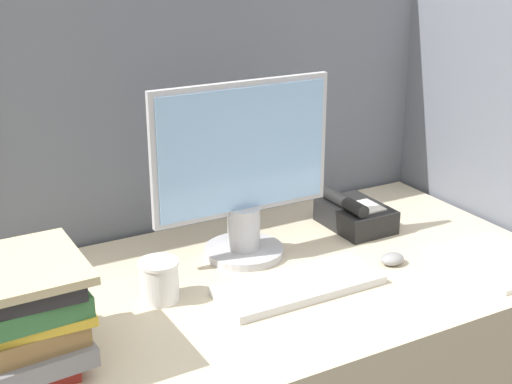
{
  "coord_description": "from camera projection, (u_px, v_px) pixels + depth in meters",
  "views": [
    {
      "loc": [
        -0.74,
        -0.95,
        1.54
      ],
      "look_at": [
        0.02,
        0.43,
        0.96
      ],
      "focal_mm": 50.0,
      "sensor_mm": 36.0,
      "label": 1
    }
  ],
  "objects": [
    {
      "name": "desk_telephone",
      "position": [
        354.0,
        214.0,
        2.0
      ],
      "size": [
        0.15,
        0.2,
        0.1
      ],
      "color": "black",
      "rests_on": "desk"
    },
    {
      "name": "book_stack",
      "position": [
        19.0,
        315.0,
        1.34
      ],
      "size": [
        0.26,
        0.28,
        0.22
      ],
      "color": "maroon",
      "rests_on": "desk"
    },
    {
      "name": "mouse",
      "position": [
        392.0,
        259.0,
        1.79
      ],
      "size": [
        0.06,
        0.05,
        0.03
      ],
      "color": "gray",
      "rests_on": "desk"
    },
    {
      "name": "monitor",
      "position": [
        243.0,
        178.0,
        1.78
      ],
      "size": [
        0.48,
        0.21,
        0.45
      ],
      "color": "#B7B7BC",
      "rests_on": "desk"
    },
    {
      "name": "keyboard",
      "position": [
        299.0,
        286.0,
        1.67
      ],
      "size": [
        0.39,
        0.15,
        0.02
      ],
      "color": "silver",
      "rests_on": "desk"
    },
    {
      "name": "cubicle_panel_rear",
      "position": [
        185.0,
        229.0,
        2.07
      ],
      "size": [
        1.92,
        0.04,
        1.43
      ],
      "color": "slate",
      "rests_on": "ground_plane"
    },
    {
      "name": "paper_pile",
      "position": [
        497.0,
        261.0,
        1.79
      ],
      "size": [
        0.22,
        0.28,
        0.01
      ],
      "color": "white",
      "rests_on": "desk"
    },
    {
      "name": "cubicle_panel_right",
      "position": [
        487.0,
        224.0,
        2.11
      ],
      "size": [
        0.04,
        0.84,
        1.43
      ],
      "color": "slate",
      "rests_on": "ground_plane"
    },
    {
      "name": "coffee_cup",
      "position": [
        159.0,
        280.0,
        1.61
      ],
      "size": [
        0.09,
        0.09,
        0.1
      ],
      "color": "white",
      "rests_on": "desk"
    }
  ]
}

